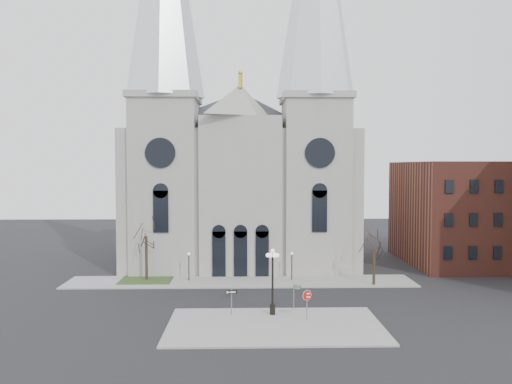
{
  "coord_description": "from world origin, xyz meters",
  "views": [
    {
      "loc": [
        0.45,
        -46.04,
        13.45
      ],
      "look_at": [
        1.73,
        8.0,
        10.62
      ],
      "focal_mm": 35.0,
      "sensor_mm": 36.0,
      "label": 1
    }
  ],
  "objects_px": {
    "stop_sign": "(307,298)",
    "street_name_sign": "(295,295)",
    "one_way_sign": "(231,297)",
    "globe_lamp": "(273,273)"
  },
  "relations": [
    {
      "from": "globe_lamp",
      "to": "street_name_sign",
      "type": "xyz_separation_m",
      "value": [
        2.14,
        1.48,
        -2.33
      ]
    },
    {
      "from": "stop_sign",
      "to": "globe_lamp",
      "type": "distance_m",
      "value": 3.8
    },
    {
      "from": "one_way_sign",
      "to": "street_name_sign",
      "type": "relative_size",
      "value": 0.97
    },
    {
      "from": "stop_sign",
      "to": "one_way_sign",
      "type": "xyz_separation_m",
      "value": [
        -6.56,
        1.71,
        -0.32
      ]
    },
    {
      "from": "stop_sign",
      "to": "street_name_sign",
      "type": "relative_size",
      "value": 1.11
    },
    {
      "from": "one_way_sign",
      "to": "street_name_sign",
      "type": "bearing_deg",
      "value": 2.99
    },
    {
      "from": "one_way_sign",
      "to": "street_name_sign",
      "type": "xyz_separation_m",
      "value": [
        5.81,
        1.39,
        -0.15
      ]
    },
    {
      "from": "globe_lamp",
      "to": "street_name_sign",
      "type": "distance_m",
      "value": 3.49
    },
    {
      "from": "stop_sign",
      "to": "one_way_sign",
      "type": "distance_m",
      "value": 6.79
    },
    {
      "from": "stop_sign",
      "to": "street_name_sign",
      "type": "height_order",
      "value": "stop_sign"
    }
  ]
}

